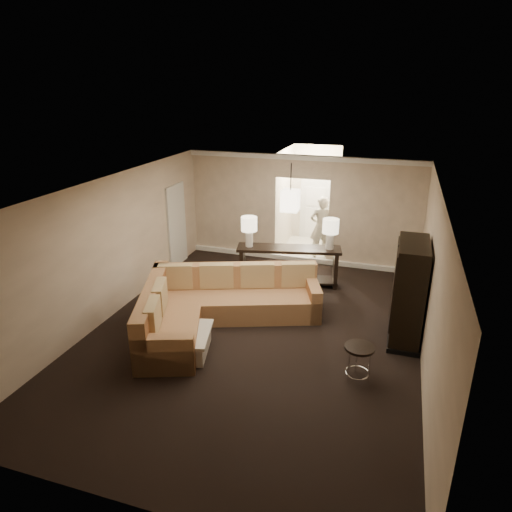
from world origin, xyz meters
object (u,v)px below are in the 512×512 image
(sectional_sofa, at_px, (215,306))
(person, at_px, (321,224))
(armoire, at_px, (408,294))
(drink_table, at_px, (359,356))
(coffee_table, at_px, (181,342))
(console_table, at_px, (289,262))

(sectional_sofa, bearing_deg, person, 53.57)
(armoire, height_order, person, armoire)
(drink_table, bearing_deg, person, 106.46)
(drink_table, xyz_separation_m, person, (-1.56, 5.28, 0.50))
(armoire, relative_size, drink_table, 3.16)
(sectional_sofa, xyz_separation_m, armoire, (3.52, 0.60, 0.50))
(coffee_table, height_order, armoire, armoire)
(coffee_table, bearing_deg, armoire, 24.79)
(sectional_sofa, height_order, coffee_table, sectional_sofa)
(sectional_sofa, bearing_deg, console_table, 48.64)
(coffee_table, distance_m, person, 5.69)
(console_table, xyz_separation_m, armoire, (2.62, -1.69, 0.35))
(console_table, bearing_deg, coffee_table, -120.12)
(sectional_sofa, xyz_separation_m, console_table, (0.90, 2.29, 0.15))
(console_table, height_order, armoire, armoire)
(sectional_sofa, distance_m, armoire, 3.61)
(console_table, bearing_deg, sectional_sofa, -123.76)
(coffee_table, distance_m, drink_table, 3.04)
(sectional_sofa, xyz_separation_m, person, (1.28, 4.33, 0.53))
(drink_table, bearing_deg, armoire, 66.19)
(console_table, relative_size, armoire, 1.30)
(sectional_sofa, bearing_deg, coffee_table, -119.77)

